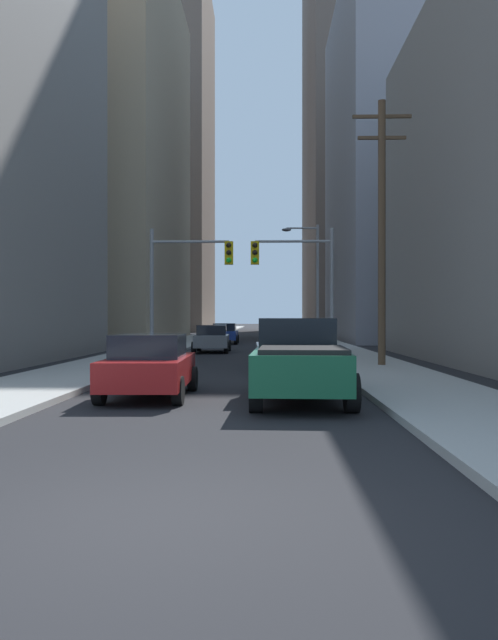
{
  "coord_description": "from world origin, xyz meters",
  "views": [
    {
      "loc": [
        1.11,
        -5.82,
        1.9
      ],
      "look_at": [
        0.0,
        35.41,
        1.77
      ],
      "focal_mm": 35.07,
      "sensor_mm": 36.0,
      "label": 1
    }
  ],
  "objects_px": {
    "traffic_signal_near_right": "(297,271)",
    "sedan_grey": "(212,338)",
    "pickup_truck_green": "(299,360)",
    "sedan_white": "(282,350)",
    "sedan_red": "(150,365)",
    "sedan_blue": "(225,333)",
    "traffic_signal_near_left": "(187,271)"
  },
  "relations": [
    {
      "from": "sedan_red",
      "to": "sedan_grey",
      "type": "xyz_separation_m",
      "value": [
        -0.21,
        19.73,
        0.0
      ]
    },
    {
      "from": "pickup_truck_green",
      "to": "sedan_grey",
      "type": "distance_m",
      "value": 20.48
    },
    {
      "from": "sedan_red",
      "to": "sedan_white",
      "type": "bearing_deg",
      "value": 65.8
    },
    {
      "from": "sedan_red",
      "to": "traffic_signal_near_right",
      "type": "height_order",
      "value": "traffic_signal_near_right"
    },
    {
      "from": "sedan_white",
      "to": "sedan_blue",
      "type": "relative_size",
      "value": 1.01
    },
    {
      "from": "pickup_truck_green",
      "to": "traffic_signal_near_left",
      "type": "bearing_deg",
      "value": 107.3
    },
    {
      "from": "sedan_red",
      "to": "traffic_signal_near_left",
      "type": "distance_m",
      "value": 14.03
    },
    {
      "from": "traffic_signal_near_right",
      "to": "sedan_grey",
      "type": "bearing_deg",
      "value": 125.64
    },
    {
      "from": "sedan_red",
      "to": "sedan_grey",
      "type": "height_order",
      "value": "same"
    },
    {
      "from": "pickup_truck_green",
      "to": "sedan_white",
      "type": "bearing_deg",
      "value": 91.37
    },
    {
      "from": "sedan_grey",
      "to": "traffic_signal_near_left",
      "type": "distance_m",
      "value": 6.96
    },
    {
      "from": "sedan_white",
      "to": "traffic_signal_near_right",
      "type": "xyz_separation_m",
      "value": [
        0.82,
        6.16,
        3.27
      ]
    },
    {
      "from": "pickup_truck_green",
      "to": "sedan_grey",
      "type": "bearing_deg",
      "value": 100.55
    },
    {
      "from": "pickup_truck_green",
      "to": "sedan_red",
      "type": "height_order",
      "value": "pickup_truck_green"
    },
    {
      "from": "sedan_red",
      "to": "sedan_white",
      "type": "relative_size",
      "value": 1.0
    },
    {
      "from": "sedan_white",
      "to": "traffic_signal_near_left",
      "type": "height_order",
      "value": "traffic_signal_near_left"
    },
    {
      "from": "sedan_grey",
      "to": "traffic_signal_near_right",
      "type": "bearing_deg",
      "value": -54.36
    },
    {
      "from": "sedan_grey",
      "to": "sedan_white",
      "type": "bearing_deg",
      "value": -73.82
    },
    {
      "from": "sedan_blue",
      "to": "traffic_signal_near_left",
      "type": "relative_size",
      "value": 0.7
    },
    {
      "from": "traffic_signal_near_left",
      "to": "traffic_signal_near_right",
      "type": "distance_m",
      "value": 5.0
    },
    {
      "from": "pickup_truck_green",
      "to": "sedan_white",
      "type": "relative_size",
      "value": 1.28
    },
    {
      "from": "pickup_truck_green",
      "to": "traffic_signal_near_right",
      "type": "relative_size",
      "value": 0.91
    },
    {
      "from": "pickup_truck_green",
      "to": "traffic_signal_near_right",
      "type": "bearing_deg",
      "value": 87.41
    },
    {
      "from": "sedan_white",
      "to": "traffic_signal_near_left",
      "type": "bearing_deg",
      "value": 124.15
    },
    {
      "from": "sedan_grey",
      "to": "sedan_blue",
      "type": "relative_size",
      "value": 1.01
    },
    {
      "from": "pickup_truck_green",
      "to": "sedan_blue",
      "type": "distance_m",
      "value": 31.61
    },
    {
      "from": "sedan_red",
      "to": "sedan_blue",
      "type": "xyz_separation_m",
      "value": [
        -0.24,
        30.99,
        0.0
      ]
    },
    {
      "from": "sedan_white",
      "to": "sedan_red",
      "type": "bearing_deg",
      "value": -114.2
    },
    {
      "from": "pickup_truck_green",
      "to": "sedan_red",
      "type": "bearing_deg",
      "value": 173.55
    },
    {
      "from": "sedan_white",
      "to": "sedan_grey",
      "type": "bearing_deg",
      "value": 106.18
    },
    {
      "from": "sedan_blue",
      "to": "traffic_signal_near_left",
      "type": "distance_m",
      "value": 17.68
    },
    {
      "from": "sedan_white",
      "to": "pickup_truck_green",
      "type": "bearing_deg",
      "value": -88.63
    }
  ]
}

